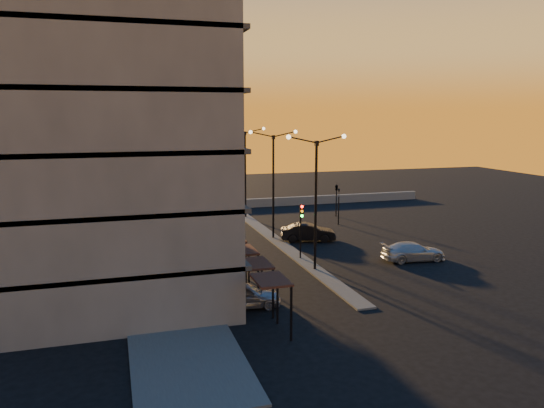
{
  "coord_description": "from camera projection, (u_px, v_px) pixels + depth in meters",
  "views": [
    {
      "loc": [
        -13.31,
        -33.51,
        10.85
      ],
      "look_at": [
        -1.19,
        6.46,
        3.75
      ],
      "focal_mm": 35.0,
      "sensor_mm": 36.0,
      "label": 1
    }
  ],
  "objects": [
    {
      "name": "signal_east_b",
      "position": [
        337.0,
        188.0,
        56.42
      ],
      "size": [
        0.42,
        1.99,
        3.6
      ],
      "color": "black",
      "rests_on": "ground"
    },
    {
      "name": "streetlamp_far",
      "position": [
        245.0,
        165.0,
        55.17
      ],
      "size": [
        4.32,
        0.32,
        9.51
      ],
      "color": "black",
      "rests_on": "ground"
    },
    {
      "name": "streetlamp_near",
      "position": [
        316.0,
        192.0,
        36.31
      ],
      "size": [
        4.32,
        0.32,
        9.51
      ],
      "color": "black",
      "rests_on": "ground"
    },
    {
      "name": "traffic_light_main",
      "position": [
        301.0,
        222.0,
        39.47
      ],
      "size": [
        0.28,
        0.44,
        4.25
      ],
      "color": "black",
      "rests_on": "ground"
    },
    {
      "name": "sidewalk_west",
      "position": [
        158.0,
        266.0,
        38.0
      ],
      "size": [
        5.0,
        40.0,
        0.12
      ],
      "primitive_type": "cube",
      "color": "#4E4E4B",
      "rests_on": "ground"
    },
    {
      "name": "ground",
      "position": [
        315.0,
        270.0,
        37.24
      ],
      "size": [
        120.0,
        120.0,
        0.0
      ],
      "primitive_type": "plane",
      "color": "black",
      "rests_on": "ground"
    },
    {
      "name": "car_hatchback",
      "position": [
        244.0,
        295.0,
        30.06
      ],
      "size": [
        4.46,
        2.39,
        1.44
      ],
      "primitive_type": "imported",
      "rotation": [
        0.0,
        0.0,
        1.4
      ],
      "color": "#ADAEB6",
      "rests_on": "ground"
    },
    {
      "name": "median",
      "position": [
        273.0,
        238.0,
        46.67
      ],
      "size": [
        1.2,
        36.0,
        0.12
      ],
      "primitive_type": "cube",
      "color": "#4E4E4B",
      "rests_on": "ground"
    },
    {
      "name": "car_sedan",
      "position": [
        308.0,
        232.0,
        45.73
      ],
      "size": [
        4.93,
        2.77,
        1.54
      ],
      "primitive_type": "imported",
      "rotation": [
        0.0,
        0.0,
        1.31
      ],
      "color": "black",
      "rests_on": "ground"
    },
    {
      "name": "parapet",
      "position": [
        250.0,
        203.0,
        62.26
      ],
      "size": [
        44.0,
        0.5,
        1.0
      ],
      "primitive_type": "cube",
      "color": "slate",
      "rests_on": "ground"
    },
    {
      "name": "signal_east_a",
      "position": [
        339.0,
        205.0,
        52.42
      ],
      "size": [
        0.13,
        0.16,
        3.6
      ],
      "color": "black",
      "rests_on": "ground"
    },
    {
      "name": "building",
      "position": [
        96.0,
        96.0,
        31.27
      ],
      "size": [
        14.35,
        17.08,
        25.0
      ],
      "color": "#666159",
      "rests_on": "ground"
    },
    {
      "name": "streetlamp_mid",
      "position": [
        273.0,
        176.0,
        45.74
      ],
      "size": [
        4.32,
        0.32,
        9.51
      ],
      "color": "black",
      "rests_on": "ground"
    },
    {
      "name": "car_wagon",
      "position": [
        413.0,
        251.0,
        39.66
      ],
      "size": [
        4.92,
        2.33,
        1.39
      ],
      "primitive_type": "imported",
      "rotation": [
        0.0,
        0.0,
        1.49
      ],
      "color": "#B6BABE",
      "rests_on": "ground"
    }
  ]
}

